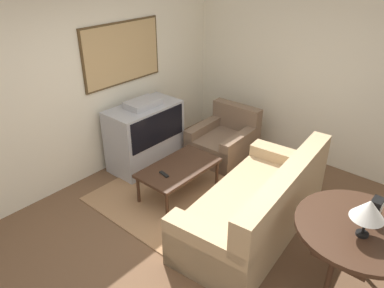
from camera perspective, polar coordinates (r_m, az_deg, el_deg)
name	(u,v)px	position (r m, az deg, el deg)	size (l,w,h in m)	color
ground_plane	(199,239)	(4.52, 1.03, -14.23)	(12.00, 12.00, 0.00)	brown
wall_back	(78,88)	(5.26, -16.93, 8.21)	(12.00, 0.10, 2.70)	beige
wall_right	(315,75)	(5.87, 18.20, 9.96)	(0.06, 12.00, 2.70)	beige
area_rug	(180,192)	(5.25, -1.89, -7.25)	(2.03, 1.82, 0.01)	#99704C
tv	(145,135)	(5.69, -7.17, 1.33)	(1.12, 0.60, 1.06)	#9E9EA3
couch	(257,208)	(4.50, 9.91, -9.55)	(2.23, 1.19, 0.95)	tan
armchair	(224,142)	(6.00, 4.92, 0.34)	(0.98, 0.87, 0.79)	brown
coffee_table	(179,169)	(5.01, -2.03, -3.84)	(1.10, 0.63, 0.43)	#3D2619
console_table	(359,233)	(3.80, 24.14, -12.21)	(1.15, 1.15, 0.81)	#3D2619
table_lamp	(369,210)	(3.51, 25.34, -9.07)	(0.29, 0.29, 0.37)	black
mantel_clock	(376,209)	(3.83, 26.18, -8.93)	(0.14, 0.10, 0.22)	black
remote	(164,174)	(4.82, -4.28, -4.61)	(0.07, 0.17, 0.02)	black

